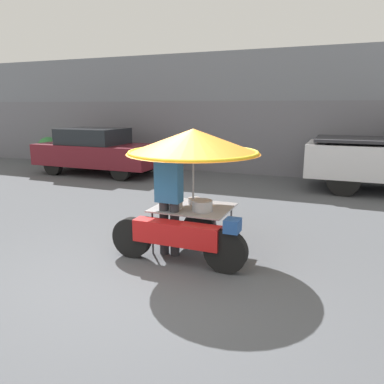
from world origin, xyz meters
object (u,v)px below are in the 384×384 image
object	(u,v)px
vendor_motorcycle_cart	(192,156)
parked_car	(98,151)
potted_plant	(49,149)
vendor_person	(169,194)

from	to	relation	value
vendor_motorcycle_cart	parked_car	distance (m)	7.61
vendor_motorcycle_cart	potted_plant	size ratio (longest dim) A/B	2.01
vendor_motorcycle_cart	vendor_person	distance (m)	0.68
vendor_person	potted_plant	xyz separation A→B (m)	(-8.59, 6.84, -0.38)
parked_car	potted_plant	world-z (taller)	parked_car
vendor_person	parked_car	xyz separation A→B (m)	(-5.24, 5.51, -0.17)
vendor_motorcycle_cart	parked_car	xyz separation A→B (m)	(-5.49, 5.22, -0.73)
vendor_person	vendor_motorcycle_cart	bearing A→B (deg)	48.94
vendor_motorcycle_cart	parked_car	world-z (taller)	vendor_motorcycle_cart
vendor_person	potted_plant	size ratio (longest dim) A/B	1.63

